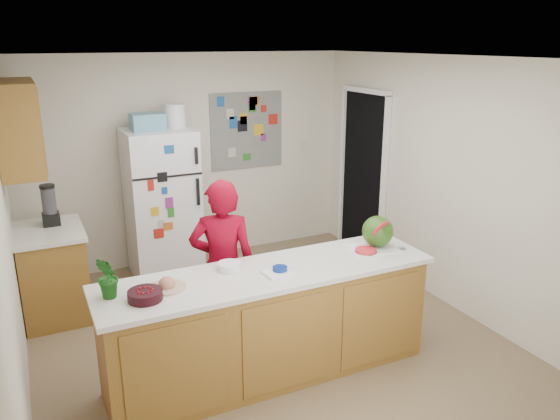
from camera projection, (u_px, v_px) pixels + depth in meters
name	position (u px, v px, depth m)	size (l,w,h in m)	color
floor	(267.00, 340.00, 5.03)	(4.00, 4.50, 0.02)	brown
wall_back	(189.00, 160.00, 6.59)	(4.00, 0.02, 2.50)	beige
wall_left	(4.00, 247.00, 3.82)	(0.02, 4.50, 2.50)	beige
wall_right	(448.00, 184.00, 5.48)	(0.02, 4.50, 2.50)	beige
ceiling	(265.00, 57.00, 4.27)	(4.00, 4.50, 0.02)	white
doorway	(363.00, 175.00, 6.79)	(0.03, 0.85, 2.04)	black
peninsula_base	(270.00, 326.00, 4.38)	(2.60, 0.62, 0.88)	brown
peninsula_top	(269.00, 273.00, 4.24)	(2.68, 0.70, 0.04)	silver
side_counter_base	(53.00, 275.00, 5.36)	(0.60, 0.80, 0.86)	brown
side_counter_top	(48.00, 232.00, 5.22)	(0.64, 0.84, 0.04)	silver
upper_cabinets	(17.00, 127.00, 4.82)	(0.35, 1.00, 0.80)	brown
refrigerator	(162.00, 204.00, 6.20)	(0.75, 0.70, 1.70)	silver
fridge_top_bin	(147.00, 122.00, 5.88)	(0.35, 0.28, 0.18)	#5999B2
photo_collage	(247.00, 131.00, 6.79)	(0.95, 0.01, 0.95)	slate
person	(223.00, 267.00, 4.68)	(0.57, 0.37, 1.55)	maroon
blender_appliance	(50.00, 206.00, 5.29)	(0.13, 0.13, 0.38)	black
cutting_board	(372.00, 248.00, 4.67)	(0.41, 0.31, 0.01)	silver
watermelon	(378.00, 231.00, 4.67)	(0.27, 0.27, 0.27)	#225012
watermelon_slice	(366.00, 250.00, 4.58)	(0.18, 0.18, 0.02)	#DE2A52
cherry_bowl	(145.00, 295.00, 3.75)	(0.24, 0.24, 0.07)	black
white_bowl	(229.00, 266.00, 4.24)	(0.18, 0.18, 0.06)	silver
cobalt_bowl	(280.00, 270.00, 4.19)	(0.12, 0.12, 0.05)	navy
plate	(167.00, 287.00, 3.94)	(0.27, 0.27, 0.02)	beige
paper_towel	(277.00, 273.00, 4.17)	(0.20, 0.18, 0.02)	silver
keys	(400.00, 249.00, 4.66)	(0.09, 0.04, 0.01)	gray
potted_plant	(108.00, 277.00, 3.74)	(0.17, 0.14, 0.32)	#0F4910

